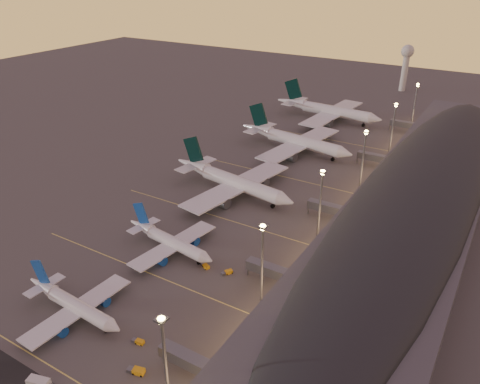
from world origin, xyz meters
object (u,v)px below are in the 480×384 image
at_px(airliner_narrow_north, 169,241).
at_px(baggage_tug_c, 205,266).
at_px(airliner_narrow_south, 73,304).
at_px(airliner_wide_mid, 294,140).
at_px(baggage_tug_a, 137,371).
at_px(baggage_tug_b, 138,342).
at_px(airliner_wide_far, 327,110).
at_px(radar_tower, 406,60).
at_px(airliner_wide_near, 231,181).
at_px(baggage_tug_d, 227,272).

height_order(airliner_narrow_north, baggage_tug_c, airliner_narrow_north).
relative_size(airliner_narrow_south, airliner_narrow_north, 0.95).
relative_size(airliner_wide_mid, baggage_tug_a, 14.40).
distance_m(baggage_tug_b, baggage_tug_c, 35.35).
bearing_deg(baggage_tug_c, airliner_narrow_north, -163.09).
xyz_separation_m(airliner_wide_far, radar_tower, (21.56, 92.48, 16.30)).
xyz_separation_m(airliner_wide_mid, airliner_wide_far, (-4.81, 56.10, 0.26)).
height_order(airliner_wide_near, radar_tower, radar_tower).
bearing_deg(baggage_tug_a, airliner_wide_mid, 87.77).
bearing_deg(baggage_tug_c, airliner_wide_mid, 124.32).
bearing_deg(airliner_narrow_north, airliner_narrow_south, -85.97).
distance_m(airliner_narrow_south, airliner_wide_mid, 140.95).
distance_m(airliner_wide_far, baggage_tug_d, 163.54).
bearing_deg(airliner_narrow_south, airliner_wide_mid, 93.48).
bearing_deg(airliner_wide_far, airliner_narrow_north, -82.14).
distance_m(airliner_wide_near, baggage_tug_a, 96.42).
relative_size(radar_tower, baggage_tug_c, 8.72).
xyz_separation_m(airliner_wide_mid, baggage_tug_c, (19.41, -104.95, -4.84)).
distance_m(airliner_narrow_north, baggage_tug_a, 51.42).
distance_m(airliner_narrow_south, baggage_tug_d, 44.93).
height_order(airliner_wide_near, airliner_wide_far, airliner_wide_far).
bearing_deg(airliner_wide_near, baggage_tug_a, -61.93).
relative_size(radar_tower, baggage_tug_d, 8.86).
bearing_deg(baggage_tug_c, radar_tower, 114.44).
height_order(airliner_narrow_north, baggage_tug_a, airliner_narrow_north).
height_order(baggage_tug_a, baggage_tug_d, baggage_tug_a).
bearing_deg(airliner_wide_near, airliner_narrow_north, -74.36).
xyz_separation_m(airliner_narrow_south, baggage_tug_b, (22.21, 0.88, -2.89)).
bearing_deg(airliner_wide_near, baggage_tug_c, -57.52).
height_order(airliner_narrow_north, baggage_tug_d, airliner_narrow_north).
bearing_deg(airliner_narrow_south, airliner_wide_far, 94.73).
xyz_separation_m(baggage_tug_b, baggage_tug_d, (3.53, 35.83, 0.03)).
height_order(baggage_tug_a, baggage_tug_b, baggage_tug_a).
relative_size(airliner_wide_near, baggage_tug_c, 16.48).
bearing_deg(radar_tower, airliner_wide_mid, -96.43).
relative_size(airliner_narrow_north, airliner_wide_far, 0.56).
bearing_deg(baggage_tug_c, airliner_narrow_south, -92.80).
bearing_deg(airliner_narrow_south, baggage_tug_c, 66.29).
bearing_deg(baggage_tug_a, airliner_wide_far, 86.01).
bearing_deg(airliner_wide_far, baggage_tug_d, -73.96).
distance_m(airliner_wide_mid, baggage_tug_c, 106.84).
distance_m(baggage_tug_b, baggage_tug_d, 36.00).
xyz_separation_m(airliner_narrow_north, radar_tower, (13.03, 251.62, 18.37)).
height_order(radar_tower, baggage_tug_d, radar_tower).
xyz_separation_m(airliner_narrow_north, baggage_tug_d, (23.37, -1.18, -3.02)).
relative_size(airliner_narrow_south, baggage_tug_d, 9.86).
height_order(airliner_narrow_south, airliner_wide_mid, airliner_wide_mid).
height_order(airliner_wide_near, baggage_tug_b, airliner_wide_near).
bearing_deg(radar_tower, baggage_tug_c, -89.40).
height_order(airliner_narrow_south, baggage_tug_a, airliner_narrow_south).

